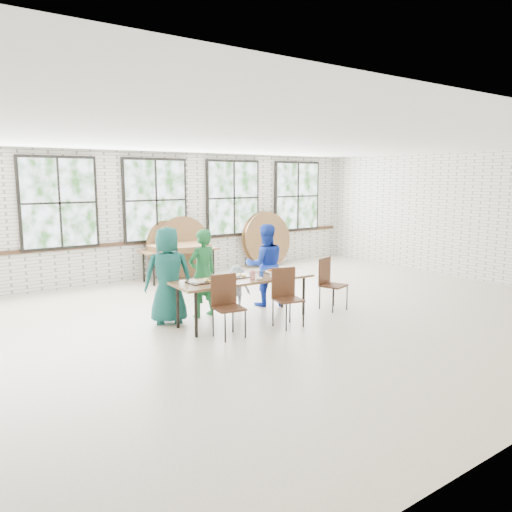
# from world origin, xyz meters

# --- Properties ---
(room) EXTENTS (12.00, 12.00, 12.00)m
(room) POSITION_xyz_m (0.00, 4.44, 1.83)
(room) COLOR beige
(room) RESTS_ON ground
(dining_table) EXTENTS (2.44, 0.93, 0.74)m
(dining_table) POSITION_xyz_m (-0.41, 0.20, 0.69)
(dining_table) COLOR brown
(dining_table) RESTS_ON ground
(chair_near_left) EXTENTS (0.47, 0.46, 0.95)m
(chair_near_left) POSITION_xyz_m (-1.07, -0.30, 0.56)
(chair_near_left) COLOR #472817
(chair_near_left) RESTS_ON ground
(chair_near_right) EXTENTS (0.50, 0.49, 0.95)m
(chair_near_right) POSITION_xyz_m (0.01, -0.41, 0.56)
(chair_near_right) COLOR #472817
(chair_near_right) RESTS_ON ground
(chair_spare) EXTENTS (0.53, 0.52, 0.95)m
(chair_spare) POSITION_xyz_m (1.31, -0.07, 0.56)
(chair_spare) COLOR #472817
(chair_spare) RESTS_ON ground
(adult_teal) EXTENTS (0.93, 0.78, 1.62)m
(adult_teal) POSITION_xyz_m (-1.47, 0.85, 0.81)
(adult_teal) COLOR #1B6960
(adult_teal) RESTS_ON ground
(adult_green) EXTENTS (0.60, 0.44, 1.54)m
(adult_green) POSITION_xyz_m (-0.81, 0.85, 0.77)
(adult_green) COLOR #1B6631
(adult_green) RESTS_ON ground
(toddler) EXTENTS (0.60, 0.43, 0.83)m
(toddler) POSITION_xyz_m (-0.11, 0.85, 0.41)
(toddler) COLOR #121E3A
(toddler) RESTS_ON ground
(adult_blue) EXTENTS (0.92, 0.84, 1.54)m
(adult_blue) POSITION_xyz_m (0.54, 0.85, 0.77)
(adult_blue) COLOR #1A39B9
(adult_blue) RESTS_ON ground
(storage_table) EXTENTS (1.83, 0.83, 0.74)m
(storage_table) POSITION_xyz_m (0.33, 3.94, 0.69)
(storage_table) COLOR brown
(storage_table) RESTS_ON ground
(tabletop_clutter) EXTENTS (1.94, 0.63, 0.11)m
(tabletop_clutter) POSITION_xyz_m (-0.29, 0.16, 0.77)
(tabletop_clutter) COLOR black
(tabletop_clutter) RESTS_ON dining_table
(round_tops_stacked) EXTENTS (1.50, 1.50, 0.13)m
(round_tops_stacked) POSITION_xyz_m (0.33, 3.94, 0.80)
(round_tops_stacked) COLOR brown
(round_tops_stacked) RESTS_ON storage_table
(round_tops_leaning) EXTENTS (4.24, 0.47, 1.50)m
(round_tops_leaning) POSITION_xyz_m (1.81, 4.21, 0.74)
(round_tops_leaning) COLOR brown
(round_tops_leaning) RESTS_ON ground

